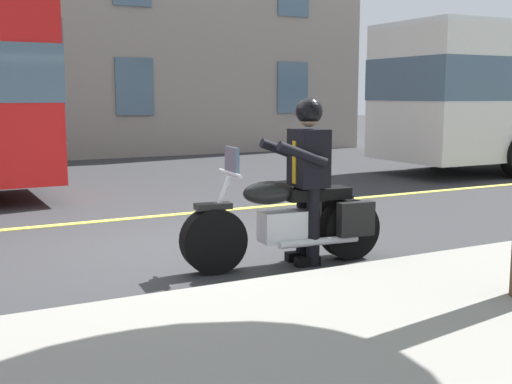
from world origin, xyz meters
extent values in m
plane|color=#333335|center=(0.00, 0.00, 0.00)|extent=(80.00, 80.00, 0.00)
cube|color=#E5DB4C|center=(0.00, -2.00, 0.01)|extent=(60.00, 0.16, 0.01)
cylinder|color=black|center=(0.18, 1.18, 0.33)|extent=(0.68, 0.26, 0.66)
cylinder|color=black|center=(-1.36, 1.32, 0.33)|extent=(0.68, 0.26, 0.66)
cube|color=silver|center=(-0.62, 1.25, 0.42)|extent=(0.58, 0.33, 0.32)
ellipsoid|color=black|center=(-0.42, 1.23, 0.78)|extent=(0.58, 0.33, 0.24)
cube|color=black|center=(-0.96, 1.28, 0.74)|extent=(0.72, 0.34, 0.12)
cube|color=black|center=(-1.29, 1.54, 0.48)|extent=(0.41, 0.16, 0.36)
cube|color=black|center=(-1.33, 1.10, 0.48)|extent=(0.41, 0.16, 0.36)
cylinder|color=silver|center=(0.16, 1.18, 0.60)|extent=(0.35, 0.08, 0.76)
cylinder|color=silver|center=(0.00, 1.19, 1.00)|extent=(0.09, 0.60, 0.04)
cube|color=black|center=(0.18, 1.18, 0.68)|extent=(0.37, 0.19, 0.06)
cylinder|color=silver|center=(-0.90, 1.44, 0.26)|extent=(0.90, 0.16, 0.08)
cube|color=slate|center=(-0.02, 1.20, 1.12)|extent=(0.07, 0.32, 0.28)
cylinder|color=black|center=(-0.85, 1.39, 0.42)|extent=(0.14, 0.14, 0.84)
cube|color=black|center=(-0.79, 1.39, 0.05)|extent=(0.27, 0.13, 0.10)
cylinder|color=black|center=(-0.88, 1.16, 0.42)|extent=(0.14, 0.14, 0.84)
cube|color=black|center=(-0.82, 1.15, 0.05)|extent=(0.27, 0.13, 0.10)
cube|color=black|center=(-0.86, 1.27, 1.12)|extent=(0.36, 0.43, 0.60)
cube|color=#B28C14|center=(-0.71, 1.26, 1.08)|extent=(0.03, 0.07, 0.44)
cylinder|color=black|center=(-0.67, 1.48, 1.18)|extent=(0.56, 0.15, 0.28)
cylinder|color=black|center=(-0.71, 1.04, 1.18)|extent=(0.56, 0.15, 0.28)
sphere|color=tan|center=(-0.86, 1.27, 1.55)|extent=(0.22, 0.22, 0.22)
sphere|color=black|center=(-0.86, 1.27, 1.60)|extent=(0.28, 0.28, 0.28)
cube|color=slate|center=(0.65, -4.65, 2.00)|extent=(0.06, 2.40, 1.90)
cylinder|color=black|center=(-8.70, -5.03, 0.50)|extent=(1.00, 0.30, 1.00)
cube|color=slate|center=(-7.98, -10.97, 2.00)|extent=(1.10, 0.06, 1.60)
cube|color=slate|center=(-2.81, -10.97, 2.00)|extent=(1.10, 0.06, 1.60)
camera|label=1|loc=(2.74, 6.97, 1.77)|focal=45.55mm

